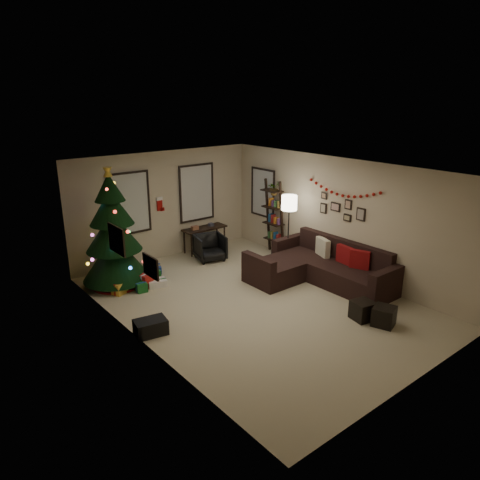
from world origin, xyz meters
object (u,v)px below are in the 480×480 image
Objects in this scene: christmas_tree at (113,236)px; desk at (204,230)px; desk_chair at (210,247)px; bookshelf at (274,218)px; sofa at (319,269)px.

christmas_tree reaches higher than desk.
bookshelf reaches higher than desk_chair.
desk_chair is at bearing -114.02° from desk.
christmas_tree is 4.56m from sofa.
sofa is at bearing -36.86° from christmas_tree.
bookshelf is (1.58, -0.64, 0.62)m from desk_chair.
desk_chair is at bearing 112.52° from sofa.
sofa is 4.46× the size of desk_chair.
desk is 1.87m from bookshelf.
sofa is 3.41m from desk.
christmas_tree is at bearing 143.14° from sofa.
sofa reaches higher than desk_chair.
christmas_tree is 2.90m from desk.
bookshelf is at bearing 76.46° from sofa.
christmas_tree is 1.37× the size of bookshelf.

